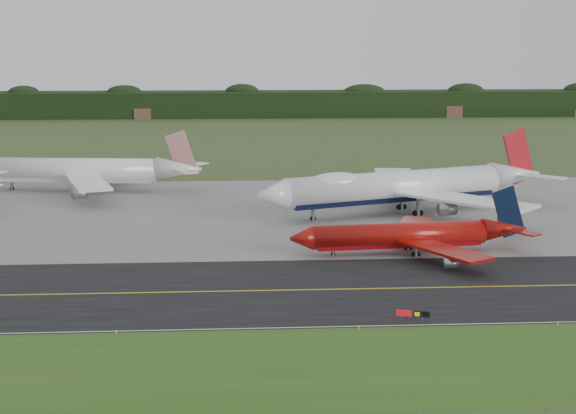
# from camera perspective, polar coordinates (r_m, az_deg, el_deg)

# --- Properties ---
(ground) EXTENTS (600.00, 600.00, 0.00)m
(ground) POSITION_cam_1_polar(r_m,az_deg,el_deg) (119.83, 1.33, -5.34)
(ground) COLOR #2F441F
(ground) RESTS_ON ground
(grass_verge) EXTENTS (400.00, 30.00, 0.01)m
(grass_verge) POSITION_cam_1_polar(r_m,az_deg,el_deg) (87.09, 3.23, -12.03)
(grass_verge) COLOR #2B5C1B
(grass_verge) RESTS_ON ground
(taxiway) EXTENTS (400.00, 32.00, 0.02)m
(taxiway) POSITION_cam_1_polar(r_m,az_deg,el_deg) (116.02, 1.49, -5.90)
(taxiway) COLOR black
(taxiway) RESTS_ON ground
(apron) EXTENTS (400.00, 78.00, 0.01)m
(apron) POSITION_cam_1_polar(r_m,az_deg,el_deg) (169.15, -0.07, -0.31)
(apron) COLOR gray
(apron) RESTS_ON ground
(taxiway_centreline) EXTENTS (400.00, 0.40, 0.00)m
(taxiway_centreline) POSITION_cam_1_polar(r_m,az_deg,el_deg) (116.01, 1.49, -5.90)
(taxiway_centreline) COLOR gold
(taxiway_centreline) RESTS_ON taxiway
(taxiway_edge_line) EXTENTS (400.00, 0.25, 0.00)m
(taxiway_edge_line) POSITION_cam_1_polar(r_m,az_deg,el_deg) (101.39, 2.23, -8.52)
(taxiway_edge_line) COLOR silver
(taxiway_edge_line) RESTS_ON taxiway
(horizon_treeline) EXTENTS (700.00, 25.00, 12.00)m
(horizon_treeline) POSITION_cam_1_polar(r_m,az_deg,el_deg) (389.24, -1.96, 7.25)
(horizon_treeline) COLOR black
(horizon_treeline) RESTS_ON ground
(jet_ba_747) EXTENTS (65.18, 52.59, 16.83)m
(jet_ba_747) POSITION_cam_1_polar(r_m,az_deg,el_deg) (168.19, 8.27, 1.49)
(jet_ba_747) COLOR white
(jet_ba_747) RESTS_ON ground
(jet_red_737) EXTENTS (41.31, 33.54, 11.15)m
(jet_red_737) POSITION_cam_1_polar(r_m,az_deg,el_deg) (136.70, 8.80, -2.00)
(jet_red_737) COLOR #990F0B
(jet_red_737) RESTS_ON ground
(jet_star_tail) EXTENTS (56.32, 46.84, 14.85)m
(jet_star_tail) POSITION_cam_1_polar(r_m,az_deg,el_deg) (197.15, -14.18, 2.50)
(jet_star_tail) COLOR white
(jet_star_tail) RESTS_ON ground
(taxiway_sign) EXTENTS (4.15, 1.15, 1.41)m
(taxiway_sign) POSITION_cam_1_polar(r_m,az_deg,el_deg) (104.28, 8.86, -7.52)
(taxiway_sign) COLOR slate
(taxiway_sign) RESTS_ON ground
(edge_marker_left) EXTENTS (0.16, 0.16, 0.50)m
(edge_marker_left) POSITION_cam_1_polar(r_m,az_deg,el_deg) (101.14, -12.12, -8.70)
(edge_marker_left) COLOR yellow
(edge_marker_left) RESTS_ON ground
(edge_marker_center) EXTENTS (0.16, 0.16, 0.50)m
(edge_marker_center) POSITION_cam_1_polar(r_m,az_deg,el_deg) (100.96, 5.06, -8.52)
(edge_marker_center) COLOR yellow
(edge_marker_center) RESTS_ON ground
(edge_marker_right) EXTENTS (0.16, 0.16, 0.50)m
(edge_marker_right) POSITION_cam_1_polar(r_m,az_deg,el_deg) (107.47, 18.62, -7.84)
(edge_marker_right) COLOR yellow
(edge_marker_right) RESTS_ON ground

